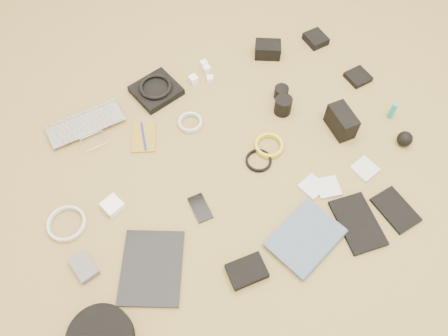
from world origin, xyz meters
name	(u,v)px	position (x,y,z in m)	size (l,w,h in m)	color
laptop	(90,132)	(-0.44, 0.35, 0.01)	(0.30, 0.21, 0.02)	#B9B8BD
headphone_pouch	(156,90)	(-0.13, 0.45, 0.02)	(0.18, 0.17, 0.03)	black
headphones	(155,87)	(-0.13, 0.45, 0.04)	(0.14, 0.14, 0.02)	black
charger_a	(193,79)	(0.03, 0.45, 0.02)	(0.03, 0.03, 0.03)	white
charger_b	(204,64)	(0.11, 0.52, 0.01)	(0.03, 0.03, 0.03)	white
charger_c	(207,69)	(0.11, 0.49, 0.01)	(0.03, 0.03, 0.03)	white
charger_d	(210,79)	(0.10, 0.43, 0.01)	(0.03, 0.03, 0.03)	white
dslr_camera	(268,50)	(0.40, 0.48, 0.03)	(0.11, 0.08, 0.06)	black
lens_pouch	(316,39)	(0.64, 0.47, 0.02)	(0.08, 0.10, 0.03)	black
notebook_olive	(144,137)	(-0.25, 0.25, 0.00)	(0.09, 0.14, 0.01)	olive
pen_blue	(143,136)	(-0.25, 0.25, 0.01)	(0.01, 0.01, 0.13)	#1421A9
cable_white_a	(190,123)	(-0.05, 0.24, 0.01)	(0.10, 0.10, 0.01)	silver
lens_a	(283,106)	(0.32, 0.16, 0.04)	(0.07, 0.07, 0.08)	black
lens_b	(281,93)	(0.35, 0.24, 0.03)	(0.06, 0.06, 0.05)	black
card_reader	(358,77)	(0.70, 0.20, 0.01)	(0.09, 0.09, 0.02)	black
power_brick	(112,206)	(-0.44, 0.00, 0.01)	(0.07, 0.07, 0.03)	white
cable_white_b	(67,224)	(-0.60, -0.01, 0.01)	(0.14, 0.14, 0.01)	silver
cable_black	(258,161)	(0.13, -0.02, 0.00)	(0.10, 0.10, 0.01)	black
cable_yellow	(269,146)	(0.19, 0.02, 0.01)	(0.11, 0.11, 0.01)	gold
flash	(341,121)	(0.49, 0.00, 0.05)	(0.07, 0.13, 0.10)	black
lens_cleaner	(392,111)	(0.71, -0.03, 0.04)	(0.02, 0.02, 0.08)	teal
battery_charger	(84,267)	(-0.58, -0.19, 0.01)	(0.06, 0.10, 0.03)	#57575C
tablet	(152,267)	(-0.38, -0.27, 0.01)	(0.20, 0.26, 0.01)	black
phone	(200,208)	(-0.15, -0.12, 0.00)	(0.06, 0.11, 0.01)	black
filter_case_left	(312,187)	(0.26, -0.20, 0.01)	(0.08, 0.08, 0.01)	silver
filter_case_mid	(328,187)	(0.32, -0.22, 0.01)	(0.08, 0.08, 0.01)	silver
filter_case_right	(365,169)	(0.48, -0.21, 0.01)	(0.08, 0.08, 0.01)	silver
air_blower	(405,139)	(0.69, -0.16, 0.03)	(0.06, 0.06, 0.06)	black
drive_case	(247,271)	(-0.09, -0.40, 0.02)	(0.12, 0.09, 0.03)	black
paperback	(326,256)	(0.18, -0.45, 0.01)	(0.18, 0.24, 0.02)	#3E5169
notebook_black_a	(358,223)	(0.34, -0.39, 0.01)	(0.13, 0.21, 0.02)	black
notebook_black_b	(396,210)	(0.49, -0.39, 0.01)	(0.10, 0.16, 0.01)	black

